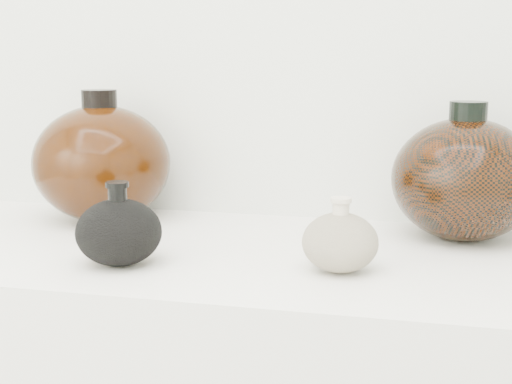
% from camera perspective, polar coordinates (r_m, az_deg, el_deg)
% --- Properties ---
extents(black_gourd_vase, '(0.15, 0.15, 0.12)m').
position_cam_1_polar(black_gourd_vase, '(1.05, -10.91, -3.12)').
color(black_gourd_vase, black).
rests_on(black_gourd_vase, display_counter).
extents(cream_gourd_vase, '(0.11, 0.11, 0.11)m').
position_cam_1_polar(cream_gourd_vase, '(1.01, 6.75, -3.97)').
color(cream_gourd_vase, beige).
rests_on(cream_gourd_vase, display_counter).
extents(left_round_pot, '(0.30, 0.30, 0.24)m').
position_cam_1_polar(left_round_pot, '(1.33, -12.23, 2.31)').
color(left_round_pot, black).
rests_on(left_round_pot, display_counter).
extents(right_round_pot, '(0.28, 0.28, 0.23)m').
position_cam_1_polar(right_round_pot, '(1.21, 16.34, 1.02)').
color(right_round_pot, black).
rests_on(right_round_pot, display_counter).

